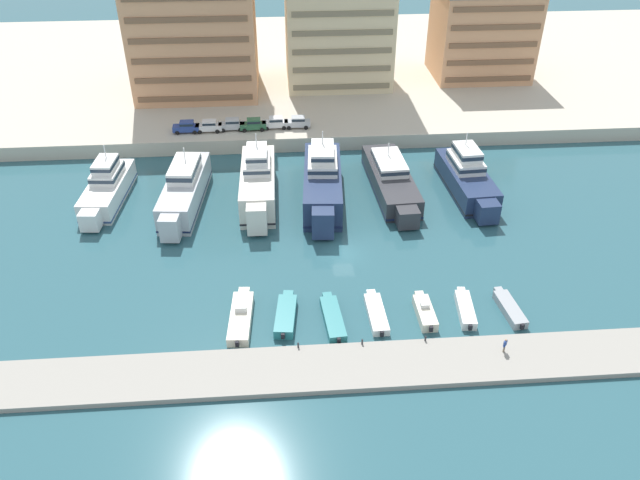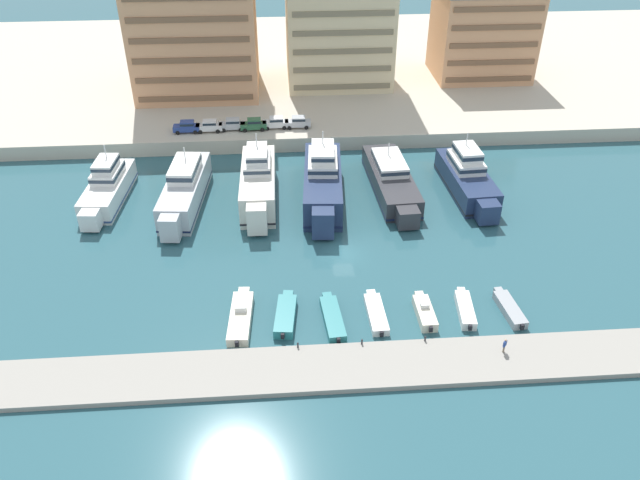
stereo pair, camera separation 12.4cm
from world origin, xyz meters
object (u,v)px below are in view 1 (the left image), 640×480
(yacht_charcoal_center, at_px, (391,180))
(motorboat_teal_left, at_px, (286,315))
(yacht_ivory_mid_left, at_px, (258,183))
(car_white_center, at_px, (275,122))
(yacht_silver_left, at_px, (184,190))
(motorboat_grey_mid_right, at_px, (509,308))
(car_blue_far_left, at_px, (186,126))
(motorboat_white_center_right, at_px, (465,309))
(motorboat_white_center_left, at_px, (376,313))
(motorboat_cream_center, at_px, (425,312))
(yacht_navy_center_right, at_px, (467,177))
(yacht_white_far_left, at_px, (107,187))
(car_silver_mid_left, at_px, (232,124))
(yacht_navy_center_left, at_px, (323,182))
(car_white_left, at_px, (209,126))
(car_green_center_left, at_px, (253,124))
(car_silver_center_right, at_px, (298,122))
(motorboat_cream_far_left, at_px, (241,317))
(pedestrian_near_edge, at_px, (505,344))

(yacht_charcoal_center, bearing_deg, motorboat_teal_left, -120.68)
(yacht_ivory_mid_left, height_order, car_white_center, yacht_ivory_mid_left)
(yacht_silver_left, distance_m, car_white_center, 22.44)
(motorboat_grey_mid_right, distance_m, car_blue_far_left, 57.24)
(yacht_silver_left, height_order, car_blue_far_left, yacht_silver_left)
(motorboat_teal_left, bearing_deg, motorboat_white_center_right, -1.10)
(yacht_ivory_mid_left, height_order, motorboat_white_center_left, yacht_ivory_mid_left)
(yacht_silver_left, height_order, motorboat_cream_center, yacht_silver_left)
(yacht_ivory_mid_left, relative_size, yacht_navy_center_right, 1.04)
(yacht_white_far_left, xyz_separation_m, car_silver_mid_left, (16.16, 16.66, 1.33))
(yacht_white_far_left, distance_m, motorboat_grey_mid_right, 53.94)
(motorboat_grey_mid_right, relative_size, car_silver_mid_left, 1.56)
(yacht_navy_center_left, distance_m, car_white_left, 24.48)
(yacht_white_far_left, distance_m, motorboat_teal_left, 35.03)
(car_blue_far_left, distance_m, car_silver_mid_left, 7.06)
(yacht_navy_center_right, bearing_deg, car_white_center, 145.19)
(yacht_charcoal_center, relative_size, motorboat_white_center_right, 3.20)
(yacht_white_far_left, bearing_deg, motorboat_cream_center, -35.27)
(motorboat_grey_mid_right, relative_size, car_blue_far_left, 1.57)
(yacht_white_far_left, height_order, yacht_charcoal_center, yacht_white_far_left)
(motorboat_cream_center, relative_size, car_white_center, 1.43)
(motorboat_teal_left, distance_m, car_white_left, 43.82)
(yacht_navy_center_left, relative_size, car_blue_far_left, 5.00)
(motorboat_grey_mid_right, relative_size, car_white_center, 1.56)
(yacht_charcoal_center, relative_size, car_white_left, 5.00)
(yacht_ivory_mid_left, xyz_separation_m, yacht_charcoal_center, (18.31, 1.17, -0.93))
(motorboat_grey_mid_right, bearing_deg, motorboat_white_center_left, 178.56)
(motorboat_white_center_left, bearing_deg, yacht_navy_center_left, 98.62)
(yacht_charcoal_center, xyz_separation_m, yacht_navy_center_right, (10.37, -1.04, 0.48))
(motorboat_teal_left, xyz_separation_m, car_white_center, (-0.31, 42.95, 2.73))
(yacht_silver_left, bearing_deg, motorboat_grey_mid_right, -34.44)
(car_green_center_left, distance_m, car_silver_center_right, 7.00)
(motorboat_grey_mid_right, bearing_deg, car_white_center, 118.72)
(motorboat_cream_far_left, height_order, car_white_left, car_white_left)
(yacht_white_far_left, distance_m, motorboat_white_center_right, 49.80)
(yacht_navy_center_right, bearing_deg, pedestrian_near_edge, -98.76)
(yacht_silver_left, height_order, pedestrian_near_edge, yacht_silver_left)
(motorboat_cream_far_left, bearing_deg, yacht_white_far_left, 125.61)
(yacht_charcoal_center, xyz_separation_m, motorboat_grey_mid_right, (8.19, -26.47, -1.24))
(motorboat_cream_far_left, bearing_deg, motorboat_white_center_left, -1.31)
(motorboat_grey_mid_right, distance_m, car_white_center, 49.73)
(yacht_navy_center_right, relative_size, motorboat_white_center_left, 2.54)
(car_white_left, bearing_deg, yacht_navy_center_right, -25.76)
(car_silver_mid_left, bearing_deg, car_blue_far_left, -176.51)
(motorboat_grey_mid_right, height_order, car_green_center_left, car_green_center_left)
(motorboat_white_center_left, bearing_deg, motorboat_white_center_right, -0.73)
(yacht_navy_center_right, relative_size, motorboat_cream_far_left, 2.04)
(motorboat_cream_center, height_order, car_white_left, car_white_left)
(yacht_silver_left, height_order, yacht_ivory_mid_left, yacht_ivory_mid_left)
(yacht_navy_center_left, height_order, motorboat_cream_center, yacht_navy_center_left)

